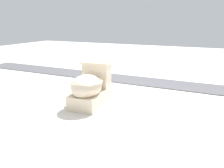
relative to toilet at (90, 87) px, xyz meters
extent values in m
plane|color=beige|center=(-0.11, 0.18, -0.22)|extent=(14.00, 14.00, 0.00)
cube|color=#4C4C51|center=(-1.31, 0.68, -0.21)|extent=(0.56, 8.00, 0.01)
cube|color=beige|center=(0.00, 0.00, -0.14)|extent=(0.62, 0.39, 0.17)
ellipsoid|color=beige|center=(0.10, 0.01, 0.04)|extent=(0.47, 0.39, 0.28)
cylinder|color=beige|center=(0.10, 0.01, 0.10)|extent=(0.42, 0.42, 0.03)
cube|color=beige|center=(-0.21, -0.02, 0.10)|extent=(0.21, 0.35, 0.30)
cube|color=beige|center=(-0.21, -0.02, 0.27)|extent=(0.23, 0.38, 0.04)
cylinder|color=silver|center=(-0.22, 0.06, 0.29)|extent=(0.02, 0.02, 0.01)
camera|label=1|loc=(2.23, 1.32, 0.79)|focal=35.00mm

